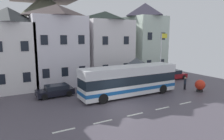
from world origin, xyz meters
TOP-DOWN VIEW (x-y plane):
  - ground_plane at (0.00, -0.00)m, footprint 40.00×60.00m
  - townhouse_01 at (-8.29, 11.74)m, footprint 5.07×5.54m
  - townhouse_02 at (-2.69, 11.55)m, footprint 6.70×5.17m
  - townhouse_03 at (4.53, 12.10)m, footprint 6.63×6.26m
  - townhouse_04 at (11.69, 11.95)m, footprint 5.24×5.96m
  - hilltop_castle at (0.66, 35.75)m, footprint 37.01×37.01m
  - transit_bus at (2.67, 2.85)m, footprint 11.19×2.69m
  - bus_shelter at (5.90, 6.13)m, footprint 3.60×3.60m
  - parked_car_00 at (-4.50, 6.48)m, footprint 3.96×1.97m
  - parked_car_02 at (13.27, 6.78)m, footprint 4.14×2.18m
  - pedestrian_00 at (9.94, 1.59)m, footprint 0.29×0.32m
  - pedestrian_01 at (8.66, 5.34)m, footprint 0.36×0.30m
  - public_bench at (6.92, 8.41)m, footprint 1.55×0.48m
  - flagpole at (8.10, 3.90)m, footprint 0.95×0.10m
  - harbour_buoy at (10.71, 0.05)m, footprint 1.18×1.18m

SIDE VIEW (x-z plane):
  - ground_plane at x=0.00m, z-range -0.06..0.00m
  - public_bench at x=6.92m, z-range 0.03..0.90m
  - parked_car_00 at x=-4.50m, z-range 0.00..1.23m
  - parked_car_02 at x=13.27m, z-range -0.02..1.37m
  - harbour_buoy at x=10.71m, z-range 0.07..1.50m
  - pedestrian_01 at x=8.66m, z-range 0.03..1.69m
  - pedestrian_00 at x=9.94m, z-range 0.10..1.66m
  - transit_bus at x=2.67m, z-range 0.02..3.26m
  - bus_shelter at x=5.90m, z-range 1.18..4.88m
  - flagpole at x=8.10m, z-range 0.56..7.38m
  - townhouse_01 at x=-8.29m, z-range 0.00..9.73m
  - townhouse_03 at x=4.53m, z-range 0.00..10.04m
  - townhouse_02 at x=-2.69m, z-range 0.00..10.45m
  - townhouse_04 at x=11.69m, z-range 0.00..11.72m
  - hilltop_castle at x=0.66m, z-range -3.94..21.61m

